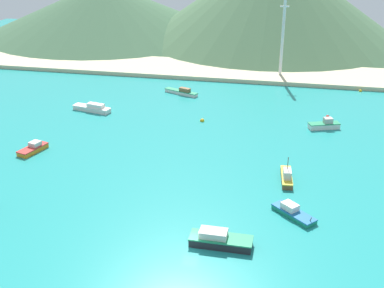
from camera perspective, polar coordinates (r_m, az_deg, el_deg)
ground at (r=103.10m, az=3.29°, el=-2.16°), size 260.00×280.00×0.50m
fishing_boat_0 at (r=77.58m, az=3.12°, el=-10.74°), size 9.58×3.33×2.48m
fishing_boat_2 at (r=132.55m, az=-11.16°, el=4.00°), size 10.66×4.69×2.17m
fishing_boat_3 at (r=86.24m, az=11.33°, el=-7.56°), size 7.75×7.34×1.95m
fishing_boat_4 at (r=96.78m, az=10.64°, el=-3.63°), size 2.63×8.16×5.04m
fishing_boat_5 at (r=123.12m, az=14.74°, el=2.11°), size 7.66×4.69×2.58m
fishing_boat_6 at (r=112.31m, az=-17.50°, el=-0.48°), size 4.48×7.38×2.00m
fishing_boat_7 at (r=143.23m, az=-1.15°, el=5.91°), size 10.30×5.68×1.98m
buoy_0 at (r=130.71m, az=15.07°, el=3.01°), size 0.86×0.86×0.86m
buoy_1 at (r=153.51m, az=18.48°, el=5.70°), size 0.88×0.88×0.88m
buoy_2 at (r=123.56m, az=1.16°, el=2.66°), size 1.04×1.04×1.04m
beach_strip at (r=164.08m, az=6.83°, el=8.08°), size 247.00×21.83×1.20m
hill_west at (r=224.00m, az=-9.91°, el=14.87°), size 104.87×104.87×21.82m
radio_tower at (r=157.97m, az=10.22°, el=12.09°), size 2.65×2.12×26.55m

